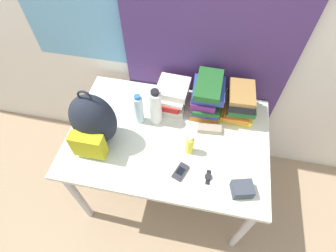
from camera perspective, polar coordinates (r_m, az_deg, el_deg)
ground_plane at (r=2.20m, az=-2.34°, el=-22.65°), size 12.00×12.00×0.00m
wall_back at (r=1.67m, az=3.51°, el=21.66°), size 6.00×0.06×2.50m
curtain_blue at (r=1.62m, az=9.14°, el=19.81°), size 1.06×0.04×2.50m
desk at (r=1.72m, az=0.00°, el=-3.73°), size 1.25×0.84×0.78m
backpack at (r=1.54m, az=-16.03°, el=0.77°), size 0.27×0.27×0.42m
book_stack_left at (r=1.75m, az=0.90°, el=6.83°), size 0.21×0.27×0.17m
book_stack_center at (r=1.70m, az=8.47°, el=6.42°), size 0.21×0.29×0.25m
book_stack_right at (r=1.73m, az=15.37°, el=4.91°), size 0.21×0.26×0.22m
water_bottle at (r=1.64m, az=-6.35°, el=3.60°), size 0.06×0.06×0.24m
sports_bottle at (r=1.62m, az=-2.72°, el=4.14°), size 0.08×0.08×0.27m
sunscreen_bottle at (r=1.53m, az=4.75°, el=-4.06°), size 0.05×0.05×0.15m
cell_phone at (r=1.51m, az=2.73°, el=-9.90°), size 0.09×0.12×0.02m
sunglasses_case at (r=1.67m, az=9.00°, el=-0.65°), size 0.15×0.07×0.04m
camera_pouch at (r=1.49m, az=15.86°, el=-13.08°), size 0.13×0.11×0.07m
wristwatch at (r=1.52m, az=8.76°, el=-10.92°), size 0.04×0.09×0.01m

